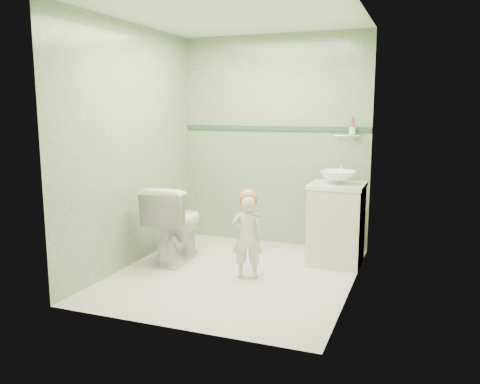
% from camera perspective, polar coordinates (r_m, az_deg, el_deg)
% --- Properties ---
extents(ground, '(2.50, 2.50, 0.00)m').
position_cam_1_polar(ground, '(4.79, -0.65, -9.52)').
color(ground, silver).
rests_on(ground, ground).
extents(room_shell, '(2.50, 2.54, 2.40)m').
position_cam_1_polar(room_shell, '(4.54, -0.67, 4.94)').
color(room_shell, gray).
rests_on(room_shell, ground).
extents(trim_stripe, '(2.20, 0.02, 0.05)m').
position_cam_1_polar(trim_stripe, '(5.70, 3.91, 7.39)').
color(trim_stripe, '#324E38').
rests_on(trim_stripe, room_shell).
extents(vanity, '(0.52, 0.50, 0.80)m').
position_cam_1_polar(vanity, '(5.11, 11.08, -3.79)').
color(vanity, silver).
rests_on(vanity, ground).
extents(counter, '(0.54, 0.52, 0.04)m').
position_cam_1_polar(counter, '(5.04, 11.23, 0.75)').
color(counter, white).
rests_on(counter, vanity).
extents(basin, '(0.37, 0.37, 0.13)m').
position_cam_1_polar(basin, '(5.02, 11.26, 1.70)').
color(basin, white).
rests_on(basin, counter).
extents(faucet, '(0.03, 0.13, 0.18)m').
position_cam_1_polar(faucet, '(5.20, 11.63, 2.83)').
color(faucet, silver).
rests_on(faucet, counter).
extents(cup_holder, '(0.26, 0.07, 0.21)m').
position_cam_1_polar(cup_holder, '(5.45, 12.82, 6.86)').
color(cup_holder, silver).
rests_on(cup_holder, room_shell).
extents(toilet, '(0.50, 0.81, 0.80)m').
position_cam_1_polar(toilet, '(5.16, -7.47, -3.56)').
color(toilet, white).
rests_on(toilet, ground).
extents(toddler, '(0.33, 0.27, 0.79)m').
position_cam_1_polar(toddler, '(4.59, 0.83, -5.23)').
color(toddler, silver).
rests_on(toddler, ground).
extents(hair_cap, '(0.17, 0.17, 0.17)m').
position_cam_1_polar(hair_cap, '(4.54, 0.95, -0.78)').
color(hair_cap, '#C27047').
rests_on(hair_cap, toddler).
extents(teal_toothbrush, '(0.10, 0.14, 0.08)m').
position_cam_1_polar(teal_toothbrush, '(4.42, 1.75, -2.67)').
color(teal_toothbrush, '#029477').
rests_on(teal_toothbrush, toddler).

